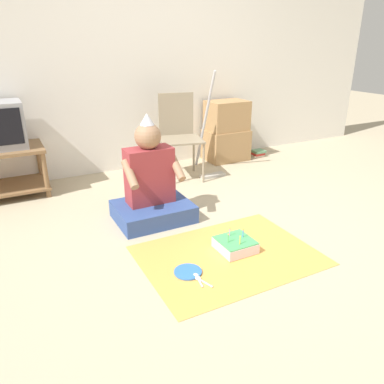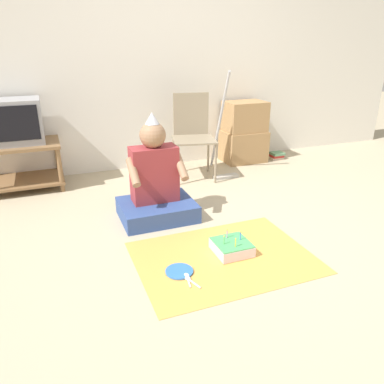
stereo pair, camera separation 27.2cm
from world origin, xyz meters
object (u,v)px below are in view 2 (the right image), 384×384
(book_pile, at_px, (277,155))
(birthday_cake, at_px, (232,247))
(cardboard_box_stack, at_px, (244,133))
(folding_chair, at_px, (193,131))
(dust_mop, at_px, (222,147))
(tv, at_px, (14,121))
(person_seated, at_px, (156,187))
(paper_plate, at_px, (179,271))

(book_pile, bearing_deg, birthday_cake, -130.64)
(cardboard_box_stack, distance_m, book_pile, 0.53)
(folding_chair, relative_size, dust_mop, 0.79)
(dust_mop, bearing_deg, tv, 169.51)
(person_seated, distance_m, paper_plate, 0.89)
(dust_mop, height_order, book_pile, dust_mop)
(birthday_cake, bearing_deg, book_pile, 49.36)
(cardboard_box_stack, xyz_separation_m, book_pile, (0.43, -0.09, -0.30))
(cardboard_box_stack, height_order, paper_plate, cardboard_box_stack)
(book_pile, bearing_deg, tv, 178.42)
(dust_mop, bearing_deg, cardboard_box_stack, 39.25)
(tv, xyz_separation_m, dust_mop, (2.01, -0.37, -0.35))
(person_seated, xyz_separation_m, paper_plate, (-0.10, -0.85, -0.26))
(tv, bearing_deg, folding_chair, -8.72)
(tv, bearing_deg, book_pile, -1.58)
(folding_chair, height_order, dust_mop, dust_mop)
(book_pile, height_order, paper_plate, book_pile)
(tv, distance_m, cardboard_box_stack, 2.50)
(book_pile, bearing_deg, folding_chair, -171.43)
(folding_chair, bearing_deg, paper_plate, -114.03)
(folding_chair, relative_size, birthday_cake, 3.60)
(paper_plate, bearing_deg, book_pile, 43.95)
(dust_mop, relative_size, birthday_cake, 4.56)
(folding_chair, distance_m, paper_plate, 1.94)
(birthday_cake, bearing_deg, cardboard_box_stack, 59.48)
(paper_plate, bearing_deg, dust_mop, 56.38)
(tv, height_order, cardboard_box_stack, tv)
(folding_chair, xyz_separation_m, book_pile, (1.20, 0.18, -0.45))
(person_seated, bearing_deg, dust_mop, 37.98)
(tv, relative_size, dust_mop, 0.45)
(book_pile, bearing_deg, person_seated, -150.73)
(folding_chair, xyz_separation_m, paper_plate, (-0.76, -1.71, -0.48))
(person_seated, bearing_deg, birthday_cake, -66.95)
(tv, distance_m, dust_mop, 2.07)
(dust_mop, bearing_deg, paper_plate, -123.62)
(book_pile, distance_m, paper_plate, 2.73)
(folding_chair, distance_m, book_pile, 1.30)
(person_seated, bearing_deg, tv, 132.68)
(dust_mop, xyz_separation_m, birthday_cake, (-0.65, -1.51, -0.27))
(dust_mop, height_order, paper_plate, dust_mop)
(person_seated, bearing_deg, cardboard_box_stack, 38.40)
(birthday_cake, bearing_deg, person_seated, 113.05)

